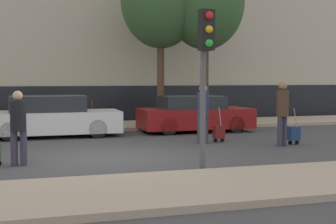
% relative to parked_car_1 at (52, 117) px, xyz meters
% --- Properties ---
extents(ground_plane, '(80.00, 80.00, 0.00)m').
position_rel_parked_car_1_xyz_m(ground_plane, '(0.96, -4.65, -0.64)').
color(ground_plane, '#424244').
extents(sidewalk_near, '(28.00, 2.50, 0.12)m').
position_rel_parked_car_1_xyz_m(sidewalk_near, '(0.96, -8.40, -0.58)').
color(sidewalk_near, tan).
rests_on(sidewalk_near, ground_plane).
extents(sidewalk_far, '(28.00, 3.00, 0.12)m').
position_rel_parked_car_1_xyz_m(sidewalk_far, '(0.96, 2.35, -0.58)').
color(sidewalk_far, tan).
rests_on(sidewalk_far, ground_plane).
extents(parked_car_1, '(4.34, 1.75, 1.36)m').
position_rel_parked_car_1_xyz_m(parked_car_1, '(0.00, 0.00, 0.00)').
color(parked_car_1, silver).
rests_on(parked_car_1, ground_plane).
extents(parked_car_2, '(4.01, 1.81, 1.29)m').
position_rel_parked_car_1_xyz_m(parked_car_2, '(5.00, 0.09, -0.02)').
color(parked_car_2, maroon).
rests_on(parked_car_2, ground_plane).
extents(pedestrian_left, '(0.35, 0.34, 1.65)m').
position_rel_parked_car_1_xyz_m(pedestrian_left, '(-0.95, -5.10, 0.30)').
color(pedestrian_left, '#383347').
rests_on(pedestrian_left, ground_plane).
extents(pedestrian_center, '(0.35, 0.34, 1.74)m').
position_rel_parked_car_1_xyz_m(pedestrian_center, '(4.21, -2.87, 0.35)').
color(pedestrian_center, '#383347').
rests_on(pedestrian_center, ground_plane).
extents(trolley_center, '(0.34, 0.29, 1.05)m').
position_rel_parked_car_1_xyz_m(trolley_center, '(4.76, -2.80, -0.33)').
color(trolley_center, maroon).
rests_on(trolley_center, ground_plane).
extents(pedestrian_right, '(0.34, 0.34, 1.83)m').
position_rel_parked_car_1_xyz_m(pedestrian_right, '(6.15, -4.08, 0.41)').
color(pedestrian_right, '#383347').
rests_on(pedestrian_right, ground_plane).
extents(trolley_right, '(0.34, 0.29, 1.06)m').
position_rel_parked_car_1_xyz_m(trolley_right, '(6.66, -3.87, -0.32)').
color(trolley_right, navy).
rests_on(trolley_right, ground_plane).
extents(traffic_light, '(0.28, 0.47, 3.27)m').
position_rel_parked_car_1_xyz_m(traffic_light, '(2.67, -7.02, 1.71)').
color(traffic_light, '#515154').
rests_on(traffic_light, ground_plane).
extents(parked_bicycle, '(1.77, 0.06, 0.96)m').
position_rel_parked_car_1_xyz_m(parked_bicycle, '(1.78, 2.16, -0.15)').
color(parked_bicycle, black).
rests_on(parked_bicycle, sidewalk_far).
extents(bare_tree_near_crossing, '(3.11, 3.11, 6.78)m').
position_rel_parked_car_1_xyz_m(bare_tree_near_crossing, '(4.27, 1.98, 4.34)').
color(bare_tree_near_crossing, '#4C3826').
rests_on(bare_tree_near_crossing, sidewalk_far).
extents(bare_tree_down_street, '(3.05, 3.05, 6.65)m').
position_rel_parked_car_1_xyz_m(bare_tree_down_street, '(5.97, 1.53, 4.25)').
color(bare_tree_down_street, '#4C3826').
rests_on(bare_tree_down_street, sidewalk_far).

